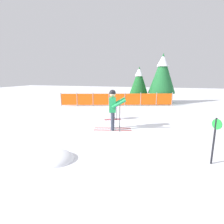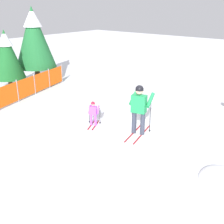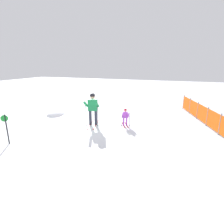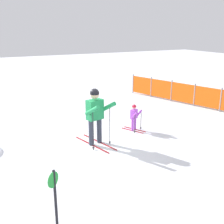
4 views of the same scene
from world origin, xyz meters
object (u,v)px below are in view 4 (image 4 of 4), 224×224
Objects in this scene: skier_adult at (96,112)px; skier_child at (134,116)px; safety_fence at (207,97)px; trail_marker at (55,196)px.

skier_child is at bearing 92.14° from skier_adult.
skier_child is at bearing -78.57° from safety_fence.
skier_adult is 1.88m from skier_child.
skier_child is 0.11× the size of safety_fence.
trail_marker is at bearing -47.79° from skier_adult.
safety_fence is at bearing 74.84° from skier_child.
skier_adult is at bearing -77.18° from safety_fence.
skier_child is 0.74× the size of trail_marker.
skier_child is 4.52m from safety_fence.
skier_adult is at bearing 146.36° from trail_marker.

